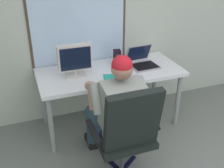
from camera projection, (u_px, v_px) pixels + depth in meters
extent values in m
cube|color=#B7C4B0|center=(106.00, 12.00, 3.46)|extent=(4.97, 0.06, 2.70)
cube|color=#4C3828|center=(78.00, 19.00, 3.34)|extent=(1.21, 0.01, 1.24)
cube|color=silver|center=(78.00, 19.00, 3.34)|extent=(1.15, 0.02, 1.18)
cylinder|color=gray|center=(51.00, 126.00, 3.02)|extent=(0.06, 0.06, 0.71)
cylinder|color=gray|center=(178.00, 100.00, 3.50)|extent=(0.06, 0.06, 0.71)
cylinder|color=gray|center=(43.00, 99.00, 3.53)|extent=(0.06, 0.06, 0.71)
cylinder|color=gray|center=(155.00, 80.00, 4.02)|extent=(0.06, 0.06, 0.71)
cube|color=white|center=(110.00, 72.00, 3.34)|extent=(1.72, 0.75, 0.04)
cube|color=black|center=(128.00, 164.00, 2.98)|extent=(0.24, 0.19, 0.02)
cube|color=black|center=(113.00, 164.00, 2.98)|extent=(0.13, 0.27, 0.02)
cylinder|color=#3F3F44|center=(122.00, 155.00, 2.78)|extent=(0.05, 0.05, 0.43)
cube|color=black|center=(122.00, 136.00, 2.67)|extent=(0.52, 0.52, 0.06)
cube|color=black|center=(133.00, 121.00, 2.34)|extent=(0.50, 0.16, 0.58)
cube|color=black|center=(149.00, 119.00, 2.70)|extent=(0.05, 0.36, 0.02)
cube|color=black|center=(94.00, 131.00, 2.53)|extent=(0.05, 0.36, 0.02)
cylinder|color=#233847|center=(127.00, 116.00, 2.93)|extent=(0.15, 0.46, 0.15)
cylinder|color=#233847|center=(118.00, 123.00, 3.23)|extent=(0.12, 0.12, 0.50)
cube|color=black|center=(116.00, 135.00, 3.38)|extent=(0.10, 0.24, 0.08)
cylinder|color=#233847|center=(98.00, 122.00, 2.83)|extent=(0.15, 0.46, 0.15)
cylinder|color=#233847|center=(92.00, 129.00, 3.14)|extent=(0.12, 0.12, 0.50)
cube|color=black|center=(91.00, 141.00, 3.28)|extent=(0.10, 0.24, 0.08)
cube|color=gray|center=(121.00, 108.00, 2.56)|extent=(0.38, 0.30, 0.56)
sphere|color=#A5735D|center=(122.00, 69.00, 2.38)|extent=(0.19, 0.19, 0.19)
sphere|color=red|center=(122.00, 66.00, 2.37)|extent=(0.19, 0.19, 0.19)
cylinder|color=gray|center=(141.00, 91.00, 2.62)|extent=(0.09, 0.23, 0.28)
cylinder|color=#A5735D|center=(137.00, 99.00, 2.76)|extent=(0.08, 0.16, 0.27)
sphere|color=#A5735D|center=(135.00, 99.00, 2.80)|extent=(0.09, 0.09, 0.09)
cylinder|color=gray|center=(96.00, 99.00, 2.48)|extent=(0.09, 0.22, 0.29)
cylinder|color=#A5735D|center=(92.00, 96.00, 2.62)|extent=(0.08, 0.13, 0.27)
sphere|color=#A5735D|center=(89.00, 86.00, 2.67)|extent=(0.09, 0.09, 0.09)
cube|color=beige|center=(76.00, 75.00, 3.20)|extent=(0.24, 0.19, 0.02)
cylinder|color=beige|center=(76.00, 72.00, 3.18)|extent=(0.04, 0.04, 0.06)
cube|color=beige|center=(75.00, 57.00, 3.10)|extent=(0.38, 0.10, 0.29)
cube|color=black|center=(76.00, 59.00, 3.06)|extent=(0.34, 0.01, 0.25)
cube|color=gray|center=(145.00, 66.00, 3.43)|extent=(0.34, 0.27, 0.02)
cube|color=black|center=(145.00, 66.00, 3.42)|extent=(0.31, 0.24, 0.00)
cube|color=gray|center=(138.00, 53.00, 3.51)|extent=(0.33, 0.13, 0.23)
cube|color=#0F1933|center=(139.00, 53.00, 3.51)|extent=(0.31, 0.11, 0.20)
cylinder|color=silver|center=(124.00, 74.00, 3.25)|extent=(0.06, 0.06, 0.00)
cylinder|color=silver|center=(124.00, 71.00, 3.23)|extent=(0.01, 0.01, 0.06)
cylinder|color=silver|center=(124.00, 66.00, 3.20)|extent=(0.08, 0.08, 0.08)
cylinder|color=#590515|center=(124.00, 68.00, 3.21)|extent=(0.07, 0.07, 0.02)
cube|color=black|center=(117.00, 57.00, 3.48)|extent=(0.10, 0.10, 0.18)
cylinder|color=#333338|center=(118.00, 56.00, 3.43)|extent=(0.06, 0.02, 0.06)
cube|color=#139C89|center=(110.00, 77.00, 3.17)|extent=(0.17, 0.16, 0.01)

